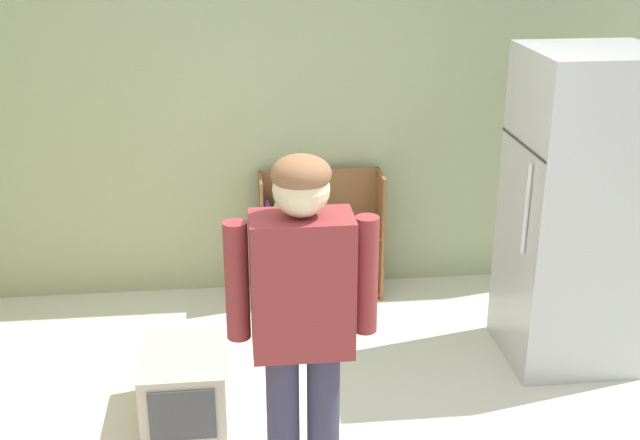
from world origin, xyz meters
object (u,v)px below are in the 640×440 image
object	(u,v)px
refrigerator	(578,211)
pet_carrier	(185,385)
bookshelf	(312,243)
standing_person	(302,321)

from	to	relation	value
refrigerator	pet_carrier	distance (m)	2.32
bookshelf	pet_carrier	xyz separation A→B (m)	(-0.79, -1.34, -0.19)
pet_carrier	bookshelf	bearing A→B (deg)	59.40
refrigerator	standing_person	size ratio (longest dim) A/B	1.08
pet_carrier	refrigerator	bearing A→B (deg)	10.33
bookshelf	standing_person	bearing A→B (deg)	-96.67
refrigerator	pet_carrier	size ratio (longest dim) A/B	3.22
bookshelf	pet_carrier	world-z (taller)	bookshelf
bookshelf	pet_carrier	bearing A→B (deg)	-120.60
refrigerator	standing_person	distance (m)	2.11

